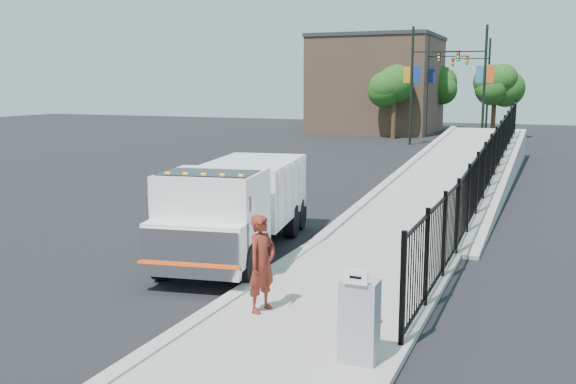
% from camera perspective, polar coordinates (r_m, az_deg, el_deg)
% --- Properties ---
extents(ground, '(120.00, 120.00, 0.00)m').
position_cam_1_polar(ground, '(13.50, -3.10, -8.52)').
color(ground, black).
rests_on(ground, ground).
extents(sidewalk, '(3.55, 12.00, 0.12)m').
position_cam_1_polar(sidewalk, '(11.04, 1.54, -12.42)').
color(sidewalk, '#9E998E').
rests_on(sidewalk, ground).
extents(curb, '(0.30, 12.00, 0.16)m').
position_cam_1_polar(curb, '(11.81, -7.38, -10.89)').
color(curb, '#ADAAA3').
rests_on(curb, ground).
extents(ramp, '(3.95, 24.06, 3.19)m').
position_cam_1_polar(ramp, '(28.09, 15.22, 0.68)').
color(ramp, '#9E998E').
rests_on(ramp, ground).
extents(iron_fence, '(0.10, 28.00, 1.80)m').
position_cam_1_polar(iron_fence, '(23.87, 17.45, 1.23)').
color(iron_fence, black).
rests_on(iron_fence, ground).
extents(truck, '(3.32, 7.12, 2.35)m').
position_cam_1_polar(truck, '(15.84, -4.62, -0.89)').
color(truck, black).
rests_on(truck, ground).
extents(worker, '(0.58, 0.74, 1.78)m').
position_cam_1_polar(worker, '(11.60, -2.32, -6.35)').
color(worker, maroon).
rests_on(worker, sidewalk).
extents(utility_cabinet, '(0.55, 0.40, 1.25)m').
position_cam_1_polar(utility_cabinet, '(9.69, 6.35, -11.32)').
color(utility_cabinet, gray).
rests_on(utility_cabinet, sidewalk).
extents(arrow_sign, '(0.35, 0.04, 0.22)m').
position_cam_1_polar(arrow_sign, '(9.25, 6.05, -7.53)').
color(arrow_sign, white).
rests_on(arrow_sign, utility_cabinet).
extents(debris, '(0.41, 0.41, 0.10)m').
position_cam_1_polar(debris, '(11.45, 7.31, -11.07)').
color(debris, silver).
rests_on(debris, sidewalk).
extents(light_pole_0, '(3.77, 0.22, 8.00)m').
position_cam_1_polar(light_pole_0, '(45.12, 11.32, 9.65)').
color(light_pole_0, black).
rests_on(light_pole_0, ground).
extents(light_pole_1, '(3.78, 0.22, 8.00)m').
position_cam_1_polar(light_pole_1, '(45.04, 16.68, 9.43)').
color(light_pole_1, black).
rests_on(light_pole_1, ground).
extents(light_pole_2, '(3.77, 0.22, 8.00)m').
position_cam_1_polar(light_pole_2, '(52.99, 12.58, 9.57)').
color(light_pole_2, black).
rests_on(light_pole_2, ground).
extents(light_pole_3, '(3.78, 0.22, 8.00)m').
position_cam_1_polar(light_pole_3, '(58.08, 17.07, 9.37)').
color(light_pole_3, black).
rests_on(light_pole_3, ground).
extents(tree_0, '(2.96, 2.96, 5.48)m').
position_cam_1_polar(tree_0, '(50.04, 9.45, 9.22)').
color(tree_0, '#382314').
rests_on(tree_0, ground).
extents(tree_1, '(2.62, 2.62, 5.31)m').
position_cam_1_polar(tree_1, '(52.28, 17.92, 8.88)').
color(tree_1, '#382314').
rests_on(tree_1, ground).
extents(tree_2, '(3.11, 3.11, 5.55)m').
position_cam_1_polar(tree_2, '(60.06, 13.32, 9.14)').
color(tree_2, '#382314').
rests_on(tree_2, ground).
extents(building, '(10.00, 10.00, 8.00)m').
position_cam_1_polar(building, '(57.44, 7.94, 9.33)').
color(building, '#8C664C').
rests_on(building, ground).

